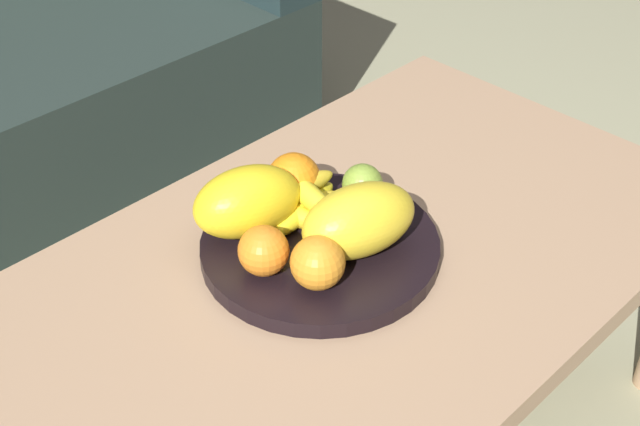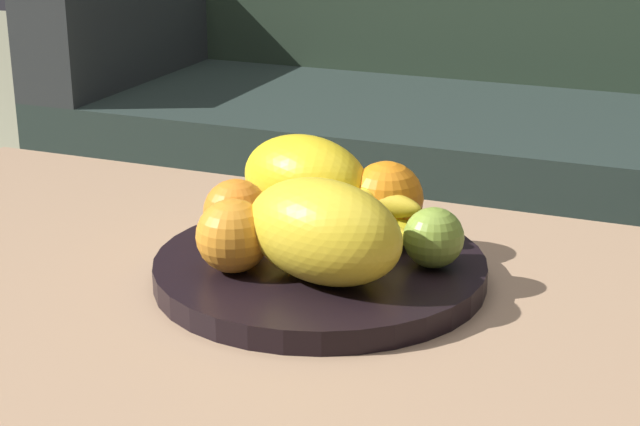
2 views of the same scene
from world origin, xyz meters
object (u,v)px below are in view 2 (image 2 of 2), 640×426
Objects in this scene: orange_left at (386,198)px; couch at (475,142)px; banana_bunch at (353,217)px; fruit_bowl at (320,269)px; orange_front at (233,236)px; melon_smaller_beside at (306,181)px; orange_right at (236,212)px; melon_large_front at (324,231)px; coffee_table at (287,331)px; apple_front at (434,238)px.

couch is at bearing 98.16° from orange_left.
fruit_bowl is at bearing -103.75° from banana_bunch.
fruit_bowl is 0.11m from orange_front.
melon_smaller_beside is 2.28× the size of orange_right.
couch is 9.86× the size of melon_large_front.
orange_left is (0.15, -1.04, 0.22)m from couch.
couch is 1.06m from melon_smaller_beside.
couch is 1.21m from melon_large_front.
melon_smaller_beside reaches higher than banana_bunch.
fruit_bowl is 2.10× the size of banana_bunch.
couch is 1.07m from orange_left.
melon_smaller_beside is 0.09m from orange_left.
orange_front is (0.04, -1.19, 0.21)m from couch.
orange_front reaches higher than coffee_table.
melon_smaller_beside is at bearing 155.03° from banana_bunch.
banana_bunch is (0.08, 0.12, -0.01)m from orange_front.
banana_bunch is at bearing 69.63° from coffee_table.
apple_front reaches higher than fruit_bowl.
melon_large_front is 2.43× the size of orange_right.
coffee_table is 1.18m from couch.
melon_smaller_beside is 2.16× the size of orange_front.
melon_large_front reaches higher than orange_right.
orange_left is (0.11, 0.16, 0.00)m from orange_front.
apple_front is (0.07, -0.07, -0.01)m from orange_left.
orange_right is at bearing 154.37° from melon_large_front.
couch is at bearing 90.45° from orange_right.
melon_large_front is 2.10× the size of orange_left.
orange_right is at bearing 149.99° from coffee_table.
banana_bunch is (0.12, -1.07, 0.20)m from couch.
melon_smaller_beside reaches higher than apple_front.
apple_front is at bearing 39.90° from melon_large_front.
coffee_table is at bearing -114.76° from orange_left.
melon_large_front is at bearing -64.46° from fruit_bowl.
melon_smaller_beside is (0.05, -1.04, 0.23)m from couch.
melon_smaller_beside is (-0.08, 0.14, -0.00)m from melon_large_front.
orange_front is 0.15m from banana_bunch.
banana_bunch reaches higher than fruit_bowl.
coffee_table is at bearing 162.67° from melon_large_front.
orange_front is (-0.01, -0.16, -0.01)m from melon_smaller_beside.
couch is 22.71× the size of orange_front.
melon_smaller_beside reaches higher than fruit_bowl.
orange_front is 0.19m from orange_left.
orange_left is at bearing 67.37° from fruit_bowl.
couch is at bearing 101.41° from apple_front.
melon_large_front reaches higher than orange_left.
orange_front is at bearing -154.61° from apple_front.
orange_right is (-0.08, 0.05, 0.11)m from coffee_table.
apple_front is (0.09, 0.08, -0.02)m from melon_large_front.
fruit_bowl is (0.02, 0.04, 0.06)m from coffee_table.
couch reaches higher than apple_front.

